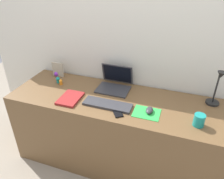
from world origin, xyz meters
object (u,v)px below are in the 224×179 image
Objects in this scene: notebook_pad at (70,98)px; toy_figurine_purple at (56,74)px; cell_phone at (117,112)px; toy_figurine_orange at (61,82)px; coffee_mug at (199,120)px; mouse at (149,110)px; keyboard at (108,104)px; laptop at (115,82)px; picture_frame at (58,70)px; toy_figurine_teal at (58,80)px; desk_lamp at (216,89)px.

notebook_pad is 5.02× the size of toy_figurine_purple.
toy_figurine_orange reaches higher than cell_phone.
notebook_pad is 2.55× the size of coffee_mug.
coffee_mug is 1.97× the size of toy_figurine_purple.
notebook_pad is 0.30m from toy_figurine_orange.
cell_phone is (-0.24, -0.09, -0.02)m from mouse.
toy_figurine_purple is (-0.70, 0.33, 0.01)m from keyboard.
laptop is 0.49m from mouse.
cell_phone is at bearing -159.34° from mouse.
picture_frame is at bearing 177.24° from laptop.
toy_figurine_purple reaches higher than keyboard.
picture_frame reaches higher than keyboard.
picture_frame is 0.16m from toy_figurine_teal.
keyboard is at bearing 178.36° from coffee_mug.
desk_lamp is 6.76× the size of toy_figurine_purple.
coffee_mug is at bearing -14.53° from picture_frame.
toy_figurine_purple is at bearing 178.04° from laptop.
keyboard reaches higher than cell_phone.
picture_frame is at bearing 128.24° from toy_figurine_orange.
toy_figurine_teal is at bearing 123.86° from cell_phone.
laptop reaches higher than toy_figurine_purple.
toy_figurine_purple is (-0.81, 0.40, 0.02)m from cell_phone.
toy_figurine_purple is at bearing -158.53° from picture_frame.
keyboard is 6.64× the size of toy_figurine_teal.
laptop is at bearing 76.94° from cell_phone.
laptop reaches higher than toy_figurine_orange.
toy_figurine_purple is 0.15m from toy_figurine_teal.
laptop is 0.41m from cell_phone.
toy_figurine_teal is (-0.26, 0.23, 0.02)m from notebook_pad.
toy_figurine_orange is at bearing -51.76° from picture_frame.
laptop is at bearing 179.16° from desk_lamp.
picture_frame is 2.43× the size of toy_figurine_teal.
coffee_mug is (1.06, -0.00, 0.04)m from notebook_pad.
mouse is 0.92m from toy_figurine_orange.
toy_figurine_teal is at bearing -59.84° from picture_frame.
desk_lamp is (0.48, 0.28, 0.13)m from mouse.
mouse is at bearing 173.97° from coffee_mug.
mouse is 0.26m from cell_phone.
laptop is 4.86× the size of toy_figurine_teal.
toy_figurine_teal is at bearing 152.49° from toy_figurine_orange.
mouse is 0.40× the size of notebook_pad.
laptop is 2.34× the size of cell_phone.
laptop reaches higher than cell_phone.
coffee_mug reaches higher than toy_figurine_teal.
notebook_pad is (-0.30, -0.33, -0.04)m from laptop.
cell_phone is at bearing -7.74° from notebook_pad.
toy_figurine_teal is 0.05m from toy_figurine_orange.
toy_figurine_purple is (-0.66, 0.02, -0.03)m from laptop.
toy_figurine_purple is at bearing 134.27° from toy_figurine_orange.
picture_frame is (-1.50, 0.04, -0.08)m from desk_lamp.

